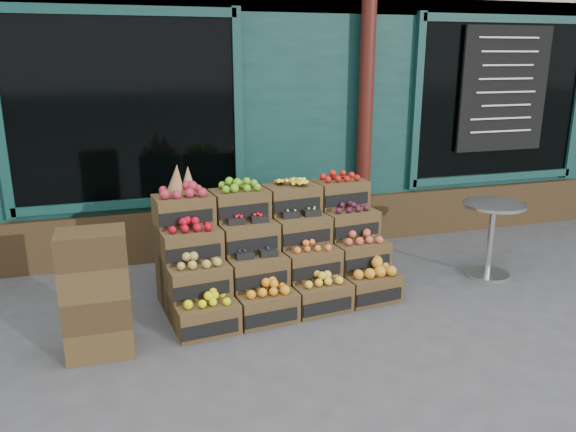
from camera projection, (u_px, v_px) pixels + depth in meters
name	position (u px, v px, depth m)	size (l,w,h in m)	color
ground	(332.00, 326.00, 5.02)	(60.00, 60.00, 0.00)	#404042
shop_facade	(219.00, 51.00, 9.06)	(12.00, 6.24, 4.80)	#0F342F
crate_display	(275.00, 256.00, 5.53)	(2.31, 1.31, 1.38)	#48351C
spare_crates	(96.00, 294.00, 4.42)	(0.53, 0.37, 1.04)	#48351C
bistro_table	(491.00, 231.00, 6.04)	(0.65, 0.65, 0.82)	#ACAEB3
shopkeeper	(120.00, 166.00, 6.92)	(0.74, 0.49, 2.04)	#1F6C36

